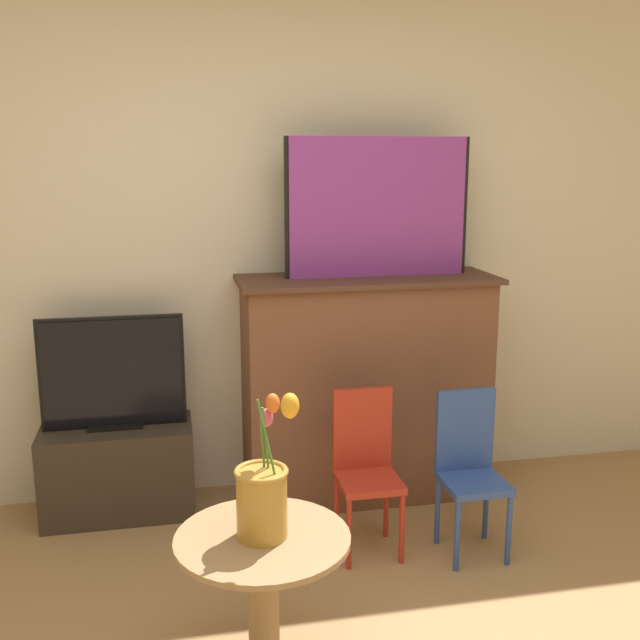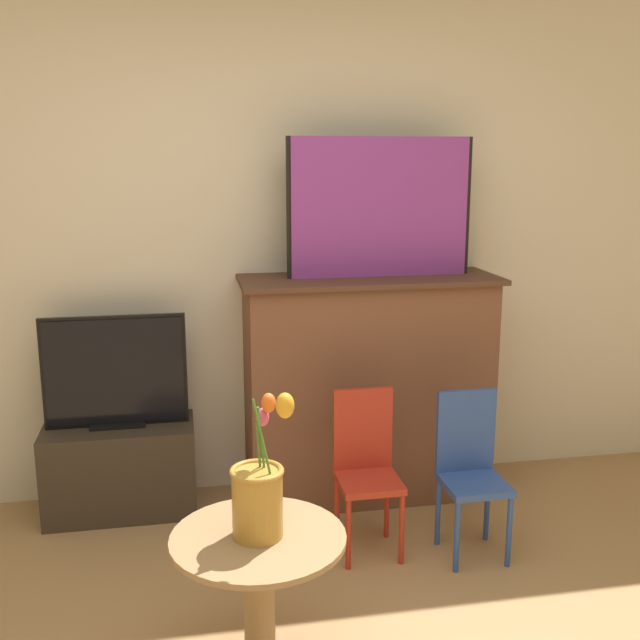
# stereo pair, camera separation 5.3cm
# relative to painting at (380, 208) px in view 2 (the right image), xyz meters

# --- Properties ---
(wall_back) EXTENTS (8.00, 0.06, 2.70)m
(wall_back) POSITION_rel_painting_xyz_m (-0.59, 0.24, -0.14)
(wall_back) COLOR beige
(wall_back) RESTS_ON ground
(fireplace_mantel) EXTENTS (1.29, 0.48, 1.15)m
(fireplace_mantel) POSITION_rel_painting_xyz_m (-0.05, -0.01, -0.90)
(fireplace_mantel) COLOR brown
(fireplace_mantel) RESTS_ON ground
(painting) EXTENTS (0.92, 0.03, 0.68)m
(painting) POSITION_rel_painting_xyz_m (0.00, 0.00, 0.00)
(painting) COLOR black
(painting) RESTS_ON fireplace_mantel
(tv_stand) EXTENTS (0.72, 0.36, 0.45)m
(tv_stand) POSITION_rel_painting_xyz_m (-1.30, 0.01, -1.26)
(tv_stand) COLOR #382D23
(tv_stand) RESTS_ON ground
(tv_monitor) EXTENTS (0.68, 0.12, 0.55)m
(tv_monitor) POSITION_rel_painting_xyz_m (-1.30, 0.02, -0.77)
(tv_monitor) COLOR black
(tv_monitor) RESTS_ON tv_stand
(chair_red) EXTENTS (0.27, 0.27, 0.73)m
(chair_red) POSITION_rel_painting_xyz_m (-0.20, -0.55, -1.08)
(chair_red) COLOR #B22D1E
(chair_red) RESTS_ON ground
(chair_blue) EXTENTS (0.27, 0.27, 0.73)m
(chair_blue) POSITION_rel_painting_xyz_m (0.25, -0.66, -1.08)
(chair_blue) COLOR #2D4C99
(chair_blue) RESTS_ON ground
(side_table) EXTENTS (0.58, 0.58, 0.53)m
(side_table) POSITION_rel_painting_xyz_m (-0.76, -1.34, -1.14)
(side_table) COLOR #99754C
(side_table) RESTS_ON ground
(vase_tulips) EXTENTS (0.20, 0.18, 0.50)m
(vase_tulips) POSITION_rel_painting_xyz_m (-0.75, -1.34, -0.81)
(vase_tulips) COLOR #B78433
(vase_tulips) RESTS_ON side_table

